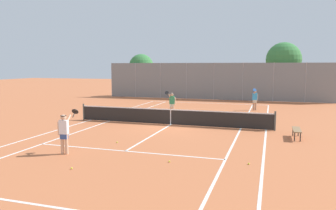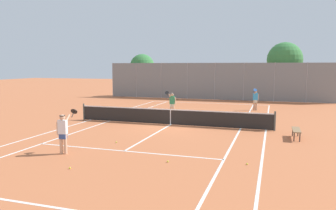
{
  "view_description": "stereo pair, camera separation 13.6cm",
  "coord_description": "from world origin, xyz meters",
  "px_view_note": "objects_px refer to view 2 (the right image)",
  "views": [
    {
      "loc": [
        5.69,
        -18.51,
        3.53
      ],
      "look_at": [
        -0.64,
        1.5,
        1.0
      ],
      "focal_mm": 35.0,
      "sensor_mm": 36.0,
      "label": 1
    },
    {
      "loc": [
        5.82,
        -18.47,
        3.53
      ],
      "look_at": [
        -0.64,
        1.5,
        1.0
      ],
      "focal_mm": 35.0,
      "sensor_mm": 36.0,
      "label": 2
    }
  ],
  "objects_px": {
    "player_far_right": "(255,99)",
    "tree_behind_right": "(284,61)",
    "loose_tennis_ball_0": "(240,115)",
    "loose_tennis_ball_5": "(155,105)",
    "tree_behind_left": "(142,67)",
    "loose_tennis_ball_3": "(168,161)",
    "loose_tennis_ball_4": "(116,142)",
    "courtside_bench": "(296,130)",
    "player_near_side": "(63,131)",
    "loose_tennis_ball_2": "(70,168)",
    "player_far_left": "(172,102)",
    "tennis_net": "(170,116)",
    "loose_tennis_ball_1": "(247,164)"
  },
  "relations": [
    {
      "from": "loose_tennis_ball_4",
      "to": "tree_behind_left",
      "type": "distance_m",
      "value": 23.87
    },
    {
      "from": "loose_tennis_ball_5",
      "to": "tree_behind_left",
      "type": "height_order",
      "value": "tree_behind_left"
    },
    {
      "from": "player_near_side",
      "to": "loose_tennis_ball_3",
      "type": "xyz_separation_m",
      "value": [
        4.35,
        0.16,
        -0.89
      ]
    },
    {
      "from": "player_far_left",
      "to": "loose_tennis_ball_1",
      "type": "xyz_separation_m",
      "value": [
        6.03,
        -10.35,
        -0.89
      ]
    },
    {
      "from": "loose_tennis_ball_0",
      "to": "loose_tennis_ball_2",
      "type": "xyz_separation_m",
      "value": [
        -4.39,
        -14.11,
        0.0
      ]
    },
    {
      "from": "player_far_left",
      "to": "courtside_bench",
      "type": "distance_m",
      "value": 9.57
    },
    {
      "from": "loose_tennis_ball_3",
      "to": "tree_behind_right",
      "type": "bearing_deg",
      "value": 79.85
    },
    {
      "from": "loose_tennis_ball_4",
      "to": "player_far_left",
      "type": "bearing_deg",
      "value": 90.22
    },
    {
      "from": "tennis_net",
      "to": "loose_tennis_ball_0",
      "type": "bearing_deg",
      "value": 53.8
    },
    {
      "from": "player_near_side",
      "to": "courtside_bench",
      "type": "relative_size",
      "value": 1.18
    },
    {
      "from": "loose_tennis_ball_4",
      "to": "courtside_bench",
      "type": "bearing_deg",
      "value": 23.7
    },
    {
      "from": "player_far_right",
      "to": "loose_tennis_ball_0",
      "type": "xyz_separation_m",
      "value": [
        -0.84,
        -3.18,
        -0.89
      ]
    },
    {
      "from": "player_far_right",
      "to": "loose_tennis_ball_4",
      "type": "relative_size",
      "value": 26.88
    },
    {
      "from": "tennis_net",
      "to": "loose_tennis_ball_3",
      "type": "height_order",
      "value": "tennis_net"
    },
    {
      "from": "player_near_side",
      "to": "loose_tennis_ball_4",
      "type": "xyz_separation_m",
      "value": [
        1.16,
        2.33,
        -0.89
      ]
    },
    {
      "from": "loose_tennis_ball_0",
      "to": "tree_behind_right",
      "type": "height_order",
      "value": "tree_behind_right"
    },
    {
      "from": "loose_tennis_ball_0",
      "to": "tree_behind_right",
      "type": "bearing_deg",
      "value": 76.49
    },
    {
      "from": "player_near_side",
      "to": "tree_behind_left",
      "type": "relative_size",
      "value": 0.36
    },
    {
      "from": "loose_tennis_ball_1",
      "to": "loose_tennis_ball_3",
      "type": "relative_size",
      "value": 1.0
    },
    {
      "from": "tennis_net",
      "to": "loose_tennis_ball_3",
      "type": "xyz_separation_m",
      "value": [
        2.21,
        -7.36,
        -0.48
      ]
    },
    {
      "from": "player_near_side",
      "to": "loose_tennis_ball_4",
      "type": "relative_size",
      "value": 26.88
    },
    {
      "from": "loose_tennis_ball_1",
      "to": "tree_behind_right",
      "type": "xyz_separation_m",
      "value": [
        1.7,
        24.53,
        3.99
      ]
    },
    {
      "from": "player_far_right",
      "to": "tree_behind_right",
      "type": "xyz_separation_m",
      "value": [
        2.23,
        9.61,
        3.09
      ]
    },
    {
      "from": "loose_tennis_ball_0",
      "to": "tree_behind_right",
      "type": "distance_m",
      "value": 13.75
    },
    {
      "from": "tree_behind_left",
      "to": "tree_behind_right",
      "type": "bearing_deg",
      "value": 2.46
    },
    {
      "from": "player_far_right",
      "to": "loose_tennis_ball_0",
      "type": "bearing_deg",
      "value": -104.81
    },
    {
      "from": "loose_tennis_ball_0",
      "to": "loose_tennis_ball_1",
      "type": "distance_m",
      "value": 11.82
    },
    {
      "from": "tennis_net",
      "to": "player_near_side",
      "type": "bearing_deg",
      "value": -105.88
    },
    {
      "from": "loose_tennis_ball_3",
      "to": "courtside_bench",
      "type": "height_order",
      "value": "courtside_bench"
    },
    {
      "from": "player_near_side",
      "to": "loose_tennis_ball_0",
      "type": "xyz_separation_m",
      "value": [
        5.78,
        12.5,
        -0.89
      ]
    },
    {
      "from": "tree_behind_right",
      "to": "tennis_net",
      "type": "bearing_deg",
      "value": -110.7
    },
    {
      "from": "courtside_bench",
      "to": "player_far_left",
      "type": "bearing_deg",
      "value": 146.34
    },
    {
      "from": "loose_tennis_ball_3",
      "to": "loose_tennis_ball_5",
      "type": "distance_m",
      "value": 17.0
    },
    {
      "from": "loose_tennis_ball_1",
      "to": "loose_tennis_ball_4",
      "type": "distance_m",
      "value": 6.2
    },
    {
      "from": "tennis_net",
      "to": "player_far_left",
      "type": "bearing_deg",
      "value": 105.79
    },
    {
      "from": "player_far_right",
      "to": "tree_behind_right",
      "type": "relative_size",
      "value": 0.3
    },
    {
      "from": "player_near_side",
      "to": "loose_tennis_ball_3",
      "type": "height_order",
      "value": "player_near_side"
    },
    {
      "from": "player_far_right",
      "to": "loose_tennis_ball_2",
      "type": "distance_m",
      "value": 18.08
    },
    {
      "from": "loose_tennis_ball_3",
      "to": "loose_tennis_ball_5",
      "type": "xyz_separation_m",
      "value": [
        -6.26,
        15.8,
        0.0
      ]
    },
    {
      "from": "player_near_side",
      "to": "loose_tennis_ball_0",
      "type": "bearing_deg",
      "value": 65.18
    },
    {
      "from": "courtside_bench",
      "to": "tree_behind_right",
      "type": "relative_size",
      "value": 0.25
    },
    {
      "from": "tennis_net",
      "to": "player_far_left",
      "type": "relative_size",
      "value": 6.76
    },
    {
      "from": "tennis_net",
      "to": "loose_tennis_ball_3",
      "type": "bearing_deg",
      "value": -73.26
    },
    {
      "from": "player_far_right",
      "to": "loose_tennis_ball_5",
      "type": "xyz_separation_m",
      "value": [
        -8.53,
        0.29,
        -0.89
      ]
    },
    {
      "from": "loose_tennis_ball_2",
      "to": "courtside_bench",
      "type": "bearing_deg",
      "value": 43.94
    },
    {
      "from": "loose_tennis_ball_2",
      "to": "loose_tennis_ball_3",
      "type": "xyz_separation_m",
      "value": [
        2.97,
        1.77,
        0.0
      ]
    },
    {
      "from": "loose_tennis_ball_0",
      "to": "loose_tennis_ball_3",
      "type": "xyz_separation_m",
      "value": [
        -1.43,
        -12.33,
        0.0
      ]
    },
    {
      "from": "tree_behind_left",
      "to": "loose_tennis_ball_5",
      "type": "bearing_deg",
      "value": -61.05
    },
    {
      "from": "player_near_side",
      "to": "player_far_left",
      "type": "distance_m",
      "value": 11.16
    },
    {
      "from": "tree_behind_right",
      "to": "loose_tennis_ball_5",
      "type": "bearing_deg",
      "value": -139.11
    }
  ]
}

